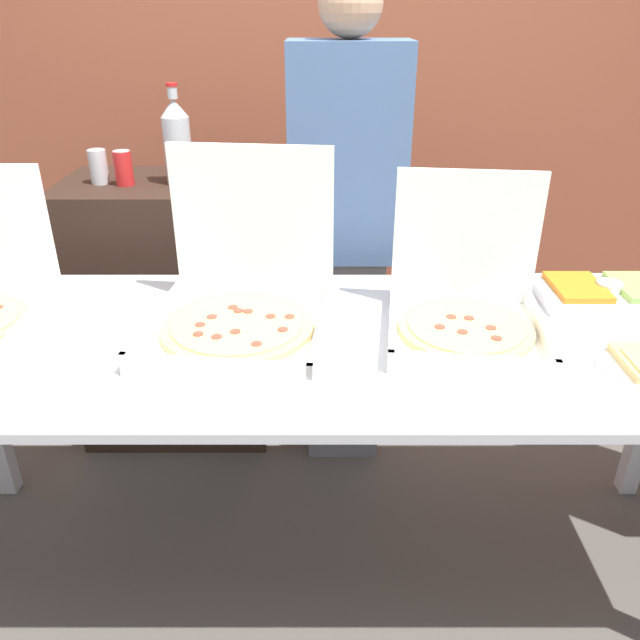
# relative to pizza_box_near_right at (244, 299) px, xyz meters

# --- Properties ---
(ground_plane) EXTENTS (16.00, 16.00, 0.00)m
(ground_plane) POSITION_rel_pizza_box_near_right_xyz_m (0.21, -0.06, -0.95)
(ground_plane) COLOR #514C47
(brick_wall_behind) EXTENTS (10.00, 0.06, 2.80)m
(brick_wall_behind) POSITION_rel_pizza_box_near_right_xyz_m (0.21, 1.64, 0.45)
(brick_wall_behind) COLOR #9E5138
(brick_wall_behind) RESTS_ON ground_plane
(buffet_table) EXTENTS (2.47, 0.86, 0.87)m
(buffet_table) POSITION_rel_pizza_box_near_right_xyz_m (0.21, -0.06, -0.18)
(buffet_table) COLOR silver
(buffet_table) RESTS_ON ground_plane
(pizza_box_near_right) EXTENTS (0.52, 0.53, 0.46)m
(pizza_box_near_right) POSITION_rel_pizza_box_near_right_xyz_m (0.00, 0.00, 0.00)
(pizza_box_near_right) COLOR white
(pizza_box_near_right) RESTS_ON buffet_table
(pizza_box_far_right) EXTENTS (0.45, 0.46, 0.40)m
(pizza_box_far_right) POSITION_rel_pizza_box_near_right_xyz_m (0.60, -0.03, -0.01)
(pizza_box_far_right) COLOR white
(pizza_box_far_right) RESTS_ON buffet_table
(veggie_tray) EXTENTS (0.42, 0.26, 0.05)m
(veggie_tray) POSITION_rel_pizza_box_near_right_xyz_m (1.08, 0.18, -0.06)
(veggie_tray) COLOR white
(veggie_tray) RESTS_ON buffet_table
(sideboard_podium) EXTENTS (0.75, 0.50, 1.08)m
(sideboard_podium) POSITION_rel_pizza_box_near_right_xyz_m (-0.39, 0.78, -0.41)
(sideboard_podium) COLOR black
(sideboard_podium) RESTS_ON ground_plane
(soda_bottle) EXTENTS (0.10, 0.10, 0.35)m
(soda_bottle) POSITION_rel_pizza_box_near_right_xyz_m (-0.30, 0.75, 0.28)
(soda_bottle) COLOR #B7BCC1
(soda_bottle) RESTS_ON sideboard_podium
(soda_can_silver) EXTENTS (0.07, 0.07, 0.12)m
(soda_can_silver) POSITION_rel_pizza_box_near_right_xyz_m (-0.60, 0.75, 0.19)
(soda_can_silver) COLOR silver
(soda_can_silver) RESTS_ON sideboard_podium
(soda_can_colored) EXTENTS (0.07, 0.07, 0.12)m
(soda_can_colored) POSITION_rel_pizza_box_near_right_xyz_m (-0.50, 0.72, 0.19)
(soda_can_colored) COLOR red
(soda_can_colored) RESTS_ON sideboard_podium
(person_guest_cap) EXTENTS (0.40, 0.22, 1.77)m
(person_guest_cap) POSITION_rel_pizza_box_near_right_xyz_m (0.31, 0.60, -0.02)
(person_guest_cap) COLOR slate
(person_guest_cap) RESTS_ON ground_plane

